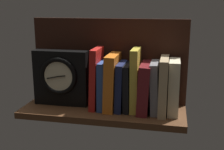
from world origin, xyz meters
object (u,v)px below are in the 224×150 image
book_black_skeptic (128,87)px  book_navy_bierce (121,86)px  book_maroon_dawkins (145,87)px  book_gray_chess (155,87)px  book_tan_shortstories (164,85)px  book_blue_modern (103,85)px  book_yellow_seinlanguage (135,80)px  book_red_requiem (96,78)px  book_orange_pandolfini (112,82)px  framed_clock (61,77)px  book_cream_twain (174,87)px

book_black_skeptic → book_navy_bierce: bearing=180.0°
book_maroon_dawkins → book_gray_chess: book_gray_chess is taller
book_navy_bierce → book_tan_shortstories: 16.61cm
book_blue_modern → book_gray_chess: book_gray_chess is taller
book_black_skeptic → book_gray_chess: book_gray_chess is taller
book_yellow_seinlanguage → book_maroon_dawkins: size_ratio=1.30×
book_blue_modern → book_gray_chess: bearing=0.0°
book_maroon_dawkins → book_gray_chess: 3.84cm
book_blue_modern → book_gray_chess: size_ratio=0.98×
book_red_requiem → book_blue_modern: 3.82cm
book_yellow_seinlanguage → book_red_requiem: bearing=-180.0°
book_orange_pandolfini → framed_clock: framed_clock is taller
book_red_requiem → book_cream_twain: book_red_requiem is taller
framed_clock → book_maroon_dawkins: bearing=-0.3°
book_black_skeptic → book_gray_chess: (10.51, 0.00, 0.57)cm
book_navy_bierce → book_black_skeptic: (2.76, 0.00, -0.20)cm
book_maroon_dawkins → book_orange_pandolfini: bearing=180.0°
book_black_skeptic → book_yellow_seinlanguage: size_ratio=0.75×
framed_clock → book_orange_pandolfini: bearing=-0.5°
book_orange_pandolfini → framed_clock: (-21.56, 0.20, 0.60)cm
book_black_skeptic → book_yellow_seinlanguage: (2.88, 0.00, 3.04)cm
book_orange_pandolfini → book_navy_bierce: bearing=0.0°
book_black_skeptic → book_tan_shortstories: 13.87cm
book_navy_bierce → book_black_skeptic: book_navy_bierce is taller
book_orange_pandolfini → book_gray_chess: (16.87, 0.00, -1.21)cm
book_yellow_seinlanguage → book_tan_shortstories: 11.03cm
book_blue_modern → book_cream_twain: 27.57cm
book_red_requiem → book_maroon_dawkins: 19.67cm
book_red_requiem → book_orange_pandolfini: bearing=0.0°
book_gray_chess → book_navy_bierce: bearing=180.0°
book_orange_pandolfini → framed_clock: 21.57cm
book_red_requiem → framed_clock: (-15.12, 0.20, -0.53)cm
book_blue_modern → book_cream_twain: (27.56, 0.00, 0.74)cm
framed_clock → book_blue_modern: bearing=-0.6°
book_red_requiem → book_tan_shortstories: size_ratio=1.13×
book_black_skeptic → book_cream_twain: size_ratio=0.89×
framed_clock → book_cream_twain: bearing=-0.2°
book_tan_shortstories → book_black_skeptic: bearing=180.0°
book_blue_modern → framed_clock: 18.09cm
book_blue_modern → book_gray_chess: 20.45cm
book_yellow_seinlanguage → book_black_skeptic: bearing=-180.0°
book_blue_modern → book_gray_chess: (20.45, 0.00, 0.20)cm
book_gray_chess → book_orange_pandolfini: bearing=180.0°
book_navy_bierce → book_yellow_seinlanguage: size_ratio=0.77×
book_red_requiem → book_orange_pandolfini: size_ratio=1.10×
book_black_skeptic → book_gray_chess: bearing=0.0°
book_black_skeptic → book_gray_chess: size_ratio=0.94×
framed_clock → book_gray_chess: bearing=-0.3°
book_blue_modern → book_cream_twain: size_ratio=0.93×
book_black_skeptic → book_yellow_seinlanguage: book_yellow_seinlanguage is taller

